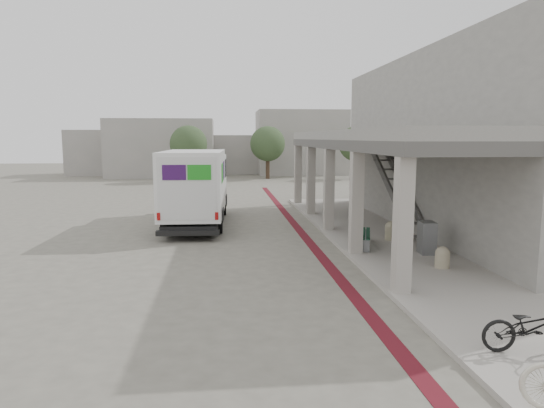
{
  "coord_description": "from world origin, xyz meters",
  "views": [
    {
      "loc": [
        -2.07,
        -14.29,
        3.76
      ],
      "look_at": [
        -0.49,
        1.34,
        1.6
      ],
      "focal_mm": 32.0,
      "sensor_mm": 36.0,
      "label": 1
    }
  ],
  "objects": [
    {
      "name": "transit_building",
      "position": [
        6.83,
        4.5,
        3.4
      ],
      "size": [
        7.6,
        17.0,
        7.0
      ],
      "color": "gray",
      "rests_on": "ground"
    },
    {
      "name": "ground",
      "position": [
        0.0,
        0.0,
        0.0
      ],
      "size": [
        120.0,
        120.0,
        0.0
      ],
      "primitive_type": "plane",
      "color": "#615D53",
      "rests_on": "ground"
    },
    {
      "name": "bollard_near",
      "position": [
        4.04,
        -1.55,
        0.42
      ],
      "size": [
        0.4,
        0.4,
        0.61
      ],
      "color": "gray",
      "rests_on": "sidewalk"
    },
    {
      "name": "tree_mid",
      "position": [
        2.0,
        30.0,
        3.18
      ],
      "size": [
        3.2,
        3.2,
        4.8
      ],
      "color": "#38281C",
      "rests_on": "ground"
    },
    {
      "name": "bicycle_black",
      "position": [
        3.13,
        -6.91,
        0.57
      ],
      "size": [
        1.77,
        0.78,
        0.9
      ],
      "primitive_type": "imported",
      "rotation": [
        0.0,
        0.0,
        1.46
      ],
      "color": "black",
      "rests_on": "sidewalk"
    },
    {
      "name": "sidewalk",
      "position": [
        4.0,
        0.0,
        0.06
      ],
      "size": [
        4.4,
        28.0,
        0.12
      ],
      "primitive_type": "cube",
      "color": "gray",
      "rests_on": "ground"
    },
    {
      "name": "bollard_far",
      "position": [
        3.9,
        2.25,
        0.46
      ],
      "size": [
        0.45,
        0.45,
        0.68
      ],
      "color": "gray",
      "rests_on": "sidewalk"
    },
    {
      "name": "distant_backdrop",
      "position": [
        -2.84,
        35.89,
        2.7
      ],
      "size": [
        28.0,
        10.0,
        6.5
      ],
      "color": "gray",
      "rests_on": "ground"
    },
    {
      "name": "bike_lane_stripe",
      "position": [
        1.0,
        2.0,
        0.01
      ],
      "size": [
        0.35,
        40.0,
        0.01
      ],
      "primitive_type": "cube",
      "color": "#55111A",
      "rests_on": "ground"
    },
    {
      "name": "tree_left",
      "position": [
        -5.0,
        28.0,
        3.18
      ],
      "size": [
        3.2,
        3.2,
        4.8
      ],
      "color": "#38281C",
      "rests_on": "ground"
    },
    {
      "name": "tree_right",
      "position": [
        10.0,
        29.0,
        3.18
      ],
      "size": [
        3.2,
        3.2,
        4.8
      ],
      "color": "#38281C",
      "rests_on": "ground"
    },
    {
      "name": "bench",
      "position": [
        2.6,
        1.32,
        0.46
      ],
      "size": [
        1.0,
        2.04,
        0.47
      ],
      "rotation": [
        0.0,
        0.0,
        -0.3
      ],
      "color": "slate",
      "rests_on": "sidewalk"
    },
    {
      "name": "fedex_truck",
      "position": [
        -3.24,
        6.69,
        1.71
      ],
      "size": [
        2.64,
        7.63,
        3.22
      ],
      "rotation": [
        0.0,
        0.0,
        -0.04
      ],
      "color": "black",
      "rests_on": "ground"
    },
    {
      "name": "utility_cabinet",
      "position": [
        4.3,
        0.12,
        0.63
      ],
      "size": [
        0.52,
        0.65,
        1.02
      ],
      "primitive_type": "cube",
      "rotation": [
        0.0,
        0.0,
        -0.11
      ],
      "color": "slate",
      "rests_on": "sidewalk"
    }
  ]
}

